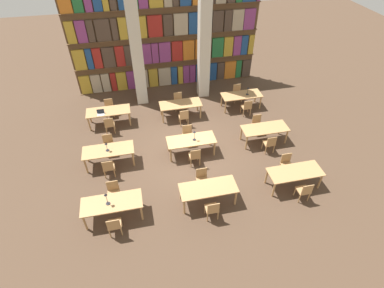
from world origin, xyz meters
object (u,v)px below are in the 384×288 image
object	(u,v)px
chair_3	(202,179)
pillar_left	(136,45)
chair_4	(304,191)
chair_8	(195,156)
chair_6	(109,167)
chair_9	(188,134)
desk_lamp_0	(106,197)
reading_table_0	(112,204)
chair_10	(270,143)
desk_lamp_1	(106,145)
reading_table_3	(108,151)
reading_table_7	(181,105)
reading_table_8	(241,96)
chair_13	(109,107)
reading_table_1	(208,189)
chair_0	(114,225)
reading_table_4	(191,141)
chair_1	(114,192)
chair_2	(212,209)
desk_lamp_2	(194,134)
chair_14	(184,117)
chair_15	(178,101)
reading_table_6	(108,112)
chair_12	(110,124)
chair_17	(237,92)
reading_table_5	(265,129)
chair_7	(108,144)
chair_16	(247,107)
desk_lamp_3	(248,90)
chair_5	(287,164)
chair_11	(257,124)
reading_table_2	(295,173)
pillar_center	(204,39)

from	to	relation	value
chair_3	pillar_left	bearing A→B (deg)	-75.81
chair_4	chair_8	bearing A→B (deg)	142.61
chair_6	chair_9	bearing A→B (deg)	21.40
desk_lamp_0	reading_table_0	bearing A→B (deg)	15.41
chair_6	chair_10	xyz separation A→B (m)	(6.49, -0.00, 0.00)
chair_3	desk_lamp_1	bearing A→B (deg)	-30.77
chair_4	chair_9	world-z (taller)	same
chair_10	reading_table_3	bearing A→B (deg)	173.89
reading_table_7	desk_lamp_0	bearing A→B (deg)	-122.55
reading_table_3	reading_table_8	world-z (taller)	same
chair_13	reading_table_1	bearing A→B (deg)	118.30
chair_3	reading_table_1	bearing A→B (deg)	93.15
pillar_left	chair_4	world-z (taller)	pillar_left
chair_0	reading_table_4	distance (m)	4.53
chair_8	chair_1	bearing A→B (deg)	-159.68
chair_2	desk_lamp_2	bearing A→B (deg)	87.74
chair_1	chair_8	xyz separation A→B (m)	(3.15, 1.17, 0.00)
chair_3	chair_10	xyz separation A→B (m)	(3.18, 1.31, 0.00)
chair_6	chair_10	distance (m)	6.49
chair_14	chair_15	distance (m)	1.38
chair_6	chair_13	size ratio (longest dim) A/B	1.00
chair_9	reading_table_6	bearing A→B (deg)	-32.95
reading_table_3	reading_table_6	distance (m)	2.72
reading_table_3	chair_9	xyz separation A→B (m)	(3.28, 0.61, -0.19)
chair_0	chair_10	distance (m)	6.86
chair_0	chair_12	world-z (taller)	same
reading_table_4	chair_17	xyz separation A→B (m)	(3.19, 3.52, -0.19)
reading_table_5	desk_lamp_0	bearing A→B (deg)	-157.77
chair_7	reading_table_6	size ratio (longest dim) A/B	0.44
chair_1	chair_13	bearing A→B (deg)	-88.92
chair_2	reading_table_4	size ratio (longest dim) A/B	0.44
reading_table_6	chair_16	world-z (taller)	chair_16
chair_8	desk_lamp_3	size ratio (longest dim) A/B	2.09
chair_5	chair_17	bearing A→B (deg)	-88.55
desk_lamp_0	chair_13	xyz separation A→B (m)	(0.04, 6.07, -0.61)
chair_8	desk_lamp_3	bearing A→B (deg)	45.43
chair_3	chair_6	size ratio (longest dim) A/B	1.00
reading_table_1	chair_13	world-z (taller)	chair_13
chair_14	chair_12	bearing A→B (deg)	177.88
chair_12	reading_table_8	world-z (taller)	chair_12
chair_11	reading_table_7	bearing A→B (deg)	-31.51
desk_lamp_2	desk_lamp_3	xyz separation A→B (m)	(3.30, 2.83, -0.03)
chair_8	chair_14	world-z (taller)	same
chair_3	chair_7	bearing A→B (deg)	-39.17
chair_2	chair_10	distance (m)	4.17
chair_8	chair_16	size ratio (longest dim) A/B	1.00
desk_lamp_0	reading_table_2	bearing A→B (deg)	0.31
pillar_center	chair_4	bearing A→B (deg)	-77.39
chair_11	reading_table_6	size ratio (longest dim) A/B	0.44
chair_7	reading_table_8	world-z (taller)	chair_7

